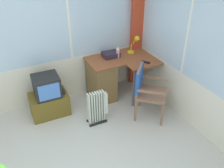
% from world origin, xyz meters
% --- Properties ---
extents(north_window_panel, '(4.21, 0.07, 2.71)m').
position_xyz_m(north_window_panel, '(-0.00, 2.03, 1.35)').
color(north_window_panel, silver).
rests_on(north_window_panel, ground).
extents(east_window_panel, '(0.07, 3.99, 2.71)m').
position_xyz_m(east_window_panel, '(2.14, -0.00, 1.35)').
color(east_window_panel, silver).
rests_on(east_window_panel, ground).
extents(curtain_corner, '(0.25, 0.10, 2.61)m').
position_xyz_m(curtain_corner, '(2.01, 1.90, 1.31)').
color(curtain_corner, '#B93E24').
rests_on(curtain_corner, ground).
extents(desk, '(1.19, 0.88, 0.77)m').
position_xyz_m(desk, '(1.17, 1.66, 0.41)').
color(desk, brown).
rests_on(desk, ground).
extents(desk_lamp, '(0.22, 0.19, 0.34)m').
position_xyz_m(desk_lamp, '(1.87, 1.70, 0.99)').
color(desk_lamp, yellow).
rests_on(desk_lamp, desk).
extents(tv_remote, '(0.12, 0.15, 0.02)m').
position_xyz_m(tv_remote, '(1.81, 1.25, 0.78)').
color(tv_remote, black).
rests_on(tv_remote, desk).
extents(spray_bottle, '(0.06, 0.06, 0.22)m').
position_xyz_m(spray_bottle, '(1.47, 1.66, 0.88)').
color(spray_bottle, pink).
rests_on(spray_bottle, desk).
extents(paper_tray, '(0.31, 0.24, 0.09)m').
position_xyz_m(paper_tray, '(1.37, 1.75, 0.82)').
color(paper_tray, '#2D2432').
rests_on(paper_tray, desk).
extents(wooden_armchair, '(0.68, 0.68, 0.92)m').
position_xyz_m(wooden_armchair, '(1.54, 0.86, 0.58)').
color(wooden_armchair, '#88624A').
rests_on(wooden_armchair, ground).
extents(tv_on_stand, '(0.65, 0.46, 0.75)m').
position_xyz_m(tv_on_stand, '(0.10, 1.62, 0.33)').
color(tv_on_stand, brown).
rests_on(tv_on_stand, ground).
extents(space_heater, '(0.35, 0.18, 0.59)m').
position_xyz_m(space_heater, '(0.76, 1.03, 0.30)').
color(space_heater, silver).
rests_on(space_heater, ground).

